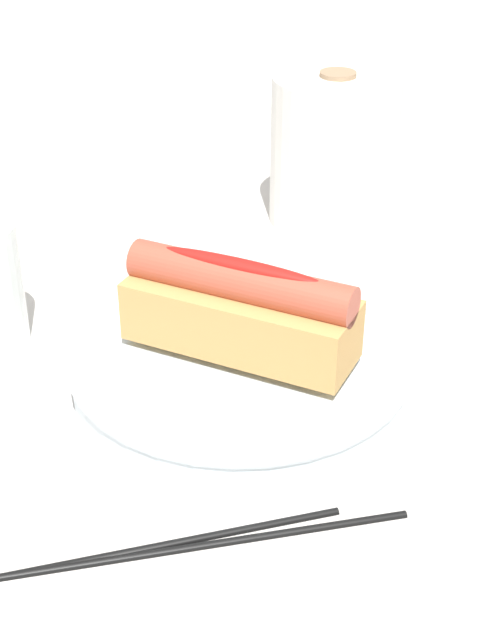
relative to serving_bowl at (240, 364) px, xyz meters
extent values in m
plane|color=beige|center=(-0.01, 0.02, -0.02)|extent=(2.40, 2.40, 0.00)
cylinder|color=silver|center=(0.00, 0.00, 0.00)|extent=(0.22, 0.22, 0.02)
torus|color=silver|center=(0.00, 0.00, 0.01)|extent=(0.23, 0.23, 0.01)
cube|color=tan|center=(0.00, 0.00, 0.03)|extent=(0.16, 0.08, 0.04)
cylinder|color=#B24C38|center=(0.00, 0.00, 0.06)|extent=(0.15, 0.06, 0.03)
ellipsoid|color=red|center=(0.00, 0.00, 0.07)|extent=(0.11, 0.03, 0.01)
cylinder|color=white|center=(0.02, 0.27, 0.05)|extent=(0.11, 0.11, 0.13)
cylinder|color=#997A5B|center=(0.02, 0.27, 0.12)|extent=(0.03, 0.03, 0.00)
cylinder|color=black|center=(0.02, -0.15, -0.01)|extent=(0.20, 0.10, 0.01)
cylinder|color=black|center=(-0.01, -0.16, -0.01)|extent=(0.19, 0.11, 0.01)
camera|label=1|loc=(0.12, -0.50, 0.34)|focal=52.72mm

